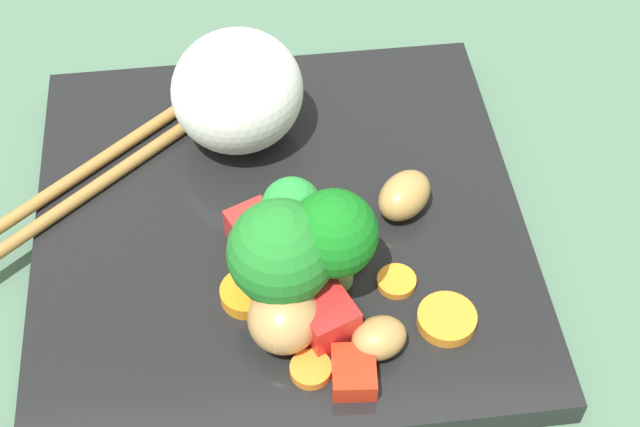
% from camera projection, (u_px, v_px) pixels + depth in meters
% --- Properties ---
extents(ground_plane, '(1.10, 1.10, 0.02)m').
position_uv_depth(ground_plane, '(289.00, 245.00, 0.53)').
color(ground_plane, '#496C53').
extents(square_plate, '(0.28, 0.28, 0.02)m').
position_uv_depth(square_plate, '(288.00, 225.00, 0.52)').
color(square_plate, black).
rests_on(square_plate, ground_plane).
extents(rice_mound, '(0.10, 0.10, 0.07)m').
position_uv_depth(rice_mound, '(246.00, 91.00, 0.53)').
color(rice_mound, white).
rests_on(rice_mound, square_plate).
extents(broccoli_floret_0, '(0.04, 0.04, 0.07)m').
position_uv_depth(broccoli_floret_0, '(343.00, 236.00, 0.45)').
color(broccoli_floret_0, '#7CB45C').
rests_on(broccoli_floret_0, square_plate).
extents(broccoli_floret_1, '(0.03, 0.03, 0.05)m').
position_uv_depth(broccoli_floret_1, '(301.00, 208.00, 0.48)').
color(broccoli_floret_1, '#6FA54B').
rests_on(broccoli_floret_1, square_plate).
extents(broccoli_floret_2, '(0.05, 0.05, 0.07)m').
position_uv_depth(broccoli_floret_2, '(288.00, 252.00, 0.45)').
color(broccoli_floret_2, '#659242').
rests_on(broccoli_floret_2, square_plate).
extents(carrot_slice_0, '(0.03, 0.03, 0.01)m').
position_uv_depth(carrot_slice_0, '(456.00, 319.00, 0.46)').
color(carrot_slice_0, orange).
rests_on(carrot_slice_0, square_plate).
extents(carrot_slice_1, '(0.03, 0.03, 0.01)m').
position_uv_depth(carrot_slice_1, '(320.00, 369.00, 0.45)').
color(carrot_slice_1, orange).
rests_on(carrot_slice_1, square_plate).
extents(carrot_slice_2, '(0.04, 0.04, 0.01)m').
position_uv_depth(carrot_slice_2, '(256.00, 293.00, 0.47)').
color(carrot_slice_2, orange).
rests_on(carrot_slice_2, square_plate).
extents(carrot_slice_3, '(0.03, 0.03, 0.00)m').
position_uv_depth(carrot_slice_3, '(405.00, 281.00, 0.48)').
color(carrot_slice_3, orange).
rests_on(carrot_slice_3, square_plate).
extents(pepper_chunk_0, '(0.02, 0.03, 0.01)m').
position_uv_depth(pepper_chunk_0, '(363.00, 372.00, 0.44)').
color(pepper_chunk_0, red).
rests_on(pepper_chunk_0, square_plate).
extents(pepper_chunk_1, '(0.04, 0.04, 0.02)m').
position_uv_depth(pepper_chunk_1, '(334.00, 316.00, 0.46)').
color(pepper_chunk_1, red).
rests_on(pepper_chunk_1, square_plate).
extents(pepper_chunk_2, '(0.03, 0.04, 0.02)m').
position_uv_depth(pepper_chunk_2, '(263.00, 231.00, 0.49)').
color(pepper_chunk_2, red).
rests_on(pepper_chunk_2, square_plate).
extents(chicken_piece_0, '(0.04, 0.05, 0.03)m').
position_uv_depth(chicken_piece_0, '(285.00, 317.00, 0.45)').
color(chicken_piece_0, '#B4854D').
rests_on(chicken_piece_0, square_plate).
extents(chicken_piece_1, '(0.03, 0.03, 0.02)m').
position_uv_depth(chicken_piece_1, '(388.00, 338.00, 0.45)').
color(chicken_piece_1, '#AD8245').
rests_on(chicken_piece_1, square_plate).
extents(chicken_piece_2, '(0.04, 0.04, 0.02)m').
position_uv_depth(chicken_piece_2, '(413.00, 198.00, 0.50)').
color(chicken_piece_2, '#B28847').
rests_on(chicken_piece_2, square_plate).
extents(chicken_piece_3, '(0.05, 0.04, 0.02)m').
position_uv_depth(chicken_piece_3, '(347.00, 234.00, 0.49)').
color(chicken_piece_3, tan).
rests_on(chicken_piece_3, square_plate).
extents(chopstick_pair, '(0.19, 0.17, 0.01)m').
position_uv_depth(chopstick_pair, '(130.00, 157.00, 0.54)').
color(chopstick_pair, olive).
rests_on(chopstick_pair, square_plate).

